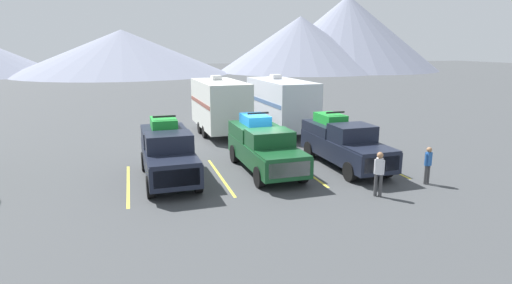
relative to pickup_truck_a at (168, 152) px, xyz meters
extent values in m
plane|color=#3F4244|center=(4.13, 0.42, -1.20)|extent=(240.00, 240.00, 0.00)
cube|color=black|center=(0.00, -0.25, -0.30)|extent=(2.07, 5.47, 0.93)
cube|color=black|center=(0.04, -2.20, 0.20)|extent=(1.91, 1.56, 0.08)
cube|color=black|center=(0.01, -0.73, 0.55)|extent=(1.87, 1.45, 0.79)
cube|color=slate|center=(0.03, -1.30, 0.59)|extent=(1.73, 0.26, 0.58)
cube|color=black|center=(-0.02, 1.22, 0.48)|extent=(1.97, 2.53, 0.64)
cube|color=silver|center=(0.06, -2.93, -0.26)|extent=(1.67, 0.09, 0.65)
cylinder|color=black|center=(0.94, -2.07, -0.77)|extent=(0.30, 0.86, 0.86)
cylinder|color=black|center=(-0.86, -2.11, -0.77)|extent=(0.30, 0.86, 0.86)
cylinder|color=black|center=(0.87, 1.62, -0.77)|extent=(0.30, 0.86, 0.86)
cylinder|color=black|center=(-0.93, 1.58, -0.77)|extent=(0.30, 0.86, 0.86)
cube|color=green|center=(-0.02, 1.22, 1.03)|extent=(1.11, 1.62, 0.45)
cylinder|color=black|center=(0.43, 0.68, 1.02)|extent=(0.19, 0.44, 0.44)
cylinder|color=black|center=(-0.45, 0.66, 1.02)|extent=(0.19, 0.44, 0.44)
cylinder|color=black|center=(0.41, 1.78, 1.02)|extent=(0.19, 0.44, 0.44)
cylinder|color=black|center=(-0.48, 1.76, 1.02)|extent=(0.19, 0.44, 0.44)
cube|color=black|center=(-0.02, 0.77, 1.40)|extent=(0.98, 0.10, 0.08)
cube|color=#144723|center=(4.31, -0.19, -0.34)|extent=(2.14, 5.78, 0.86)
cube|color=#144723|center=(4.35, -2.26, 0.13)|extent=(1.98, 1.65, 0.08)
cube|color=#144723|center=(4.32, -0.71, 0.46)|extent=(1.94, 1.53, 0.73)
cube|color=slate|center=(4.33, -1.30, 0.50)|extent=(1.79, 0.25, 0.54)
cube|color=#144723|center=(4.28, 1.36, 0.41)|extent=(2.04, 2.68, 0.64)
cube|color=silver|center=(4.37, -3.03, -0.29)|extent=(1.73, 0.09, 0.60)
cylinder|color=black|center=(5.29, -2.12, -0.76)|extent=(0.30, 0.87, 0.86)
cylinder|color=black|center=(3.42, -2.16, -0.76)|extent=(0.30, 0.87, 0.86)
cylinder|color=black|center=(5.21, 1.78, -0.76)|extent=(0.30, 0.87, 0.86)
cylinder|color=black|center=(3.34, 1.74, -0.76)|extent=(0.30, 0.87, 0.86)
cube|color=blue|center=(4.28, 1.36, 0.96)|extent=(1.15, 1.71, 0.45)
cylinder|color=black|center=(4.75, 0.79, 0.95)|extent=(0.19, 0.44, 0.44)
cylinder|color=black|center=(3.84, 0.77, 0.95)|extent=(0.19, 0.44, 0.44)
cylinder|color=black|center=(4.73, 1.95, 0.95)|extent=(0.19, 0.44, 0.44)
cylinder|color=black|center=(3.81, 1.93, 0.95)|extent=(0.19, 0.44, 0.44)
cube|color=black|center=(4.29, 0.88, 1.33)|extent=(1.02, 0.10, 0.08)
cube|color=black|center=(8.15, -0.51, -0.32)|extent=(2.04, 5.93, 0.90)
cube|color=black|center=(8.19, -2.64, 0.17)|extent=(1.88, 1.69, 0.08)
cube|color=black|center=(8.16, -1.04, 0.52)|extent=(1.84, 1.57, 0.79)
cube|color=slate|center=(8.17, -1.66, 0.56)|extent=(1.70, 0.26, 0.58)
cube|color=black|center=(8.12, 1.08, 0.38)|extent=(1.94, 2.75, 0.52)
cube|color=silver|center=(8.21, -3.43, -0.28)|extent=(1.64, 0.09, 0.63)
cylinder|color=black|center=(9.07, -2.50, -0.78)|extent=(0.30, 0.85, 0.84)
cylinder|color=black|center=(7.30, -2.53, -0.78)|extent=(0.30, 0.85, 0.84)
cylinder|color=black|center=(9.00, 1.51, -0.78)|extent=(0.30, 0.85, 0.84)
cylinder|color=black|center=(7.23, 1.47, -0.78)|extent=(0.30, 0.85, 0.84)
cube|color=green|center=(8.12, 1.08, 0.87)|extent=(1.09, 1.76, 0.45)
cylinder|color=black|center=(8.56, 0.49, 0.86)|extent=(0.19, 0.44, 0.44)
cylinder|color=black|center=(7.70, 0.47, 0.86)|extent=(0.19, 0.44, 0.44)
cylinder|color=black|center=(8.54, 1.68, 0.86)|extent=(0.19, 0.44, 0.44)
cylinder|color=black|center=(7.67, 1.67, 0.86)|extent=(0.19, 0.44, 0.44)
cube|color=black|center=(8.13, 0.59, 1.24)|extent=(0.96, 0.10, 0.08)
cube|color=gold|center=(-1.69, -0.30, -1.19)|extent=(0.12, 5.50, 0.01)
cube|color=gold|center=(2.19, -0.30, -1.19)|extent=(0.12, 5.50, 0.01)
cube|color=gold|center=(6.07, -0.30, -1.19)|extent=(0.12, 5.50, 0.01)
cube|color=gold|center=(9.95, -0.30, -1.19)|extent=(0.12, 5.50, 0.01)
cube|color=silver|center=(4.06, 8.48, 0.78)|extent=(2.78, 6.18, 2.90)
cube|color=brown|center=(2.76, 8.44, 0.93)|extent=(0.21, 5.85, 0.24)
cube|color=silver|center=(4.03, 9.39, 2.38)|extent=(0.62, 0.72, 0.30)
cube|color=#333333|center=(4.18, 4.83, -0.88)|extent=(0.16, 1.20, 0.12)
cylinder|color=black|center=(5.27, 7.79, -0.82)|extent=(0.24, 0.77, 0.76)
cylinder|color=black|center=(2.90, 7.71, -0.82)|extent=(0.24, 0.77, 0.76)
cylinder|color=black|center=(5.22, 9.25, -0.82)|extent=(0.24, 0.77, 0.76)
cylinder|color=black|center=(2.85, 9.17, -0.82)|extent=(0.24, 0.77, 0.76)
cube|color=silver|center=(8.03, 8.00, 0.79)|extent=(2.79, 6.82, 2.91)
cube|color=#4C6B99|center=(6.73, 7.95, 0.93)|extent=(0.23, 6.47, 0.24)
cube|color=silver|center=(7.99, 9.01, 2.39)|extent=(0.62, 0.72, 0.30)
cube|color=#333333|center=(8.16, 4.03, -0.88)|extent=(0.16, 1.20, 0.12)
cylinder|color=black|center=(9.23, 7.23, -0.82)|extent=(0.24, 0.77, 0.76)
cylinder|color=black|center=(6.87, 7.15, -0.82)|extent=(0.24, 0.77, 0.76)
cylinder|color=black|center=(9.18, 8.84, -0.82)|extent=(0.24, 0.77, 0.76)
cylinder|color=black|center=(6.82, 8.77, -0.82)|extent=(0.24, 0.77, 0.76)
cylinder|color=#3F3F42|center=(7.34, -4.40, -0.76)|extent=(0.13, 0.13, 0.88)
cylinder|color=#3F3F42|center=(7.48, -4.51, -0.76)|extent=(0.13, 0.13, 0.88)
cube|color=silver|center=(7.41, -4.46, -0.01)|extent=(0.33, 0.32, 0.62)
sphere|color=#9E704C|center=(7.41, -4.46, 0.42)|extent=(0.24, 0.24, 0.24)
cylinder|color=silver|center=(7.30, -4.37, -0.04)|extent=(0.10, 0.10, 0.56)
cylinder|color=silver|center=(7.52, -4.55, -0.04)|extent=(0.10, 0.10, 0.56)
cylinder|color=#3F3F42|center=(10.09, -3.77, -0.80)|extent=(0.12, 0.12, 0.79)
cylinder|color=#3F3F42|center=(10.25, -3.74, -0.80)|extent=(0.12, 0.12, 0.79)
cube|color=#2659A5|center=(10.17, -3.76, -0.12)|extent=(0.26, 0.22, 0.56)
sphere|color=#9E704C|center=(10.17, -3.76, 0.27)|extent=(0.21, 0.21, 0.21)
cylinder|color=#2659A5|center=(10.05, -3.78, -0.15)|extent=(0.09, 0.09, 0.50)
cylinder|color=#2659A5|center=(10.30, -3.73, -0.15)|extent=(0.09, 0.09, 0.50)
cone|color=gray|center=(-2.54, 74.14, 3.25)|extent=(43.41, 43.41, 8.90)
cone|color=gray|center=(35.73, 71.43, 4.86)|extent=(36.73, 36.73, 12.11)
cone|color=gray|center=(49.46, 75.48, 7.49)|extent=(42.88, 42.88, 17.36)
camera|label=1|loc=(-1.32, -17.45, 4.38)|focal=29.17mm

